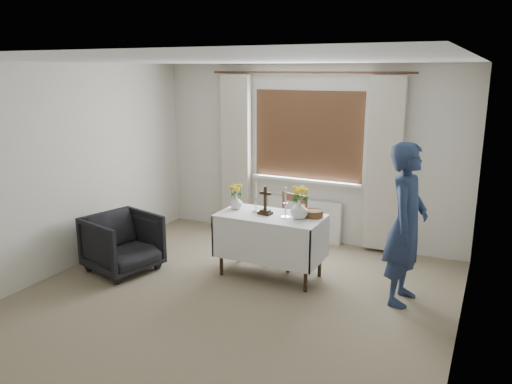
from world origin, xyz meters
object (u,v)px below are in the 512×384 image
at_px(wooden_chair, 286,231).
at_px(person, 406,224).
at_px(armchair, 123,243).
at_px(altar_table, 270,246).
at_px(flower_vase_left, 236,202).
at_px(flower_vase_right, 299,210).
at_px(wooden_cross, 265,200).

relative_size(wooden_chair, person, 0.53).
xyz_separation_m(wooden_chair, armchair, (-1.72, -1.05, -0.10)).
distance_m(altar_table, flower_vase_left, 0.68).
bearing_deg(armchair, altar_table, -54.46).
relative_size(altar_table, person, 0.72).
bearing_deg(armchair, wooden_chair, -44.07).
xyz_separation_m(person, flower_vase_right, (-1.19, -0.00, 0.01)).
bearing_deg(flower_vase_left, wooden_chair, 33.26).
relative_size(wooden_cross, flower_vase_left, 2.05).
bearing_deg(altar_table, wooden_chair, 86.00).
xyz_separation_m(armchair, wooden_cross, (1.62, 0.64, 0.58)).
bearing_deg(person, altar_table, 93.97).
height_order(altar_table, flower_vase_right, flower_vase_right).
distance_m(flower_vase_left, flower_vase_right, 0.84).
xyz_separation_m(wooden_chair, person, (1.51, -0.39, 0.40)).
bearing_deg(flower_vase_right, person, 0.00).
height_order(person, flower_vase_right, person).
xyz_separation_m(wooden_cross, flower_vase_right, (0.42, 0.01, -0.06)).
distance_m(person, wooden_cross, 1.61).
distance_m(wooden_chair, person, 1.61).
height_order(person, wooden_cross, person).
bearing_deg(person, wooden_cross, 94.13).
bearing_deg(wooden_chair, flower_vase_right, -35.68).
distance_m(wooden_chair, flower_vase_right, 0.66).
xyz_separation_m(armchair, flower_vase_left, (1.20, 0.71, 0.49)).
xyz_separation_m(altar_table, flower_vase_left, (-0.49, 0.06, 0.46)).
relative_size(altar_table, flower_vase_right, 5.89).
bearing_deg(wooden_cross, person, 6.62).
distance_m(armchair, wooden_cross, 1.84).
distance_m(altar_table, armchair, 1.81).
xyz_separation_m(altar_table, wooden_cross, (-0.07, -0.01, 0.55)).
bearing_deg(wooden_cross, flower_vase_right, 8.07).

